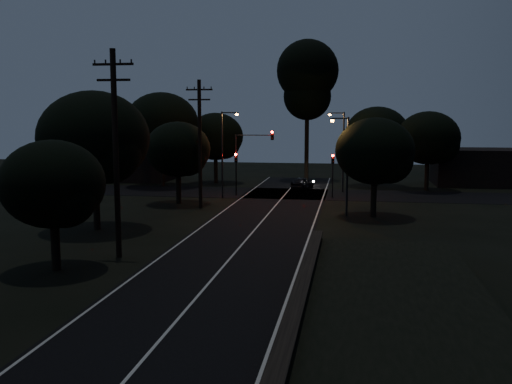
% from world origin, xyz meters
% --- Properties ---
extents(road_surface, '(60.00, 70.00, 0.03)m').
position_xyz_m(road_surface, '(0.00, 31.12, 0.01)').
color(road_surface, black).
rests_on(road_surface, ground).
extents(retaining_wall, '(6.93, 26.00, 1.60)m').
position_xyz_m(retaining_wall, '(7.74, 3.00, 0.62)').
color(retaining_wall, black).
rests_on(retaining_wall, ground).
extents(utility_pole_mid, '(2.20, 0.30, 11.00)m').
position_xyz_m(utility_pole_mid, '(-6.00, 15.00, 5.74)').
color(utility_pole_mid, black).
rests_on(utility_pole_mid, ground).
extents(utility_pole_far, '(2.20, 0.30, 10.50)m').
position_xyz_m(utility_pole_far, '(-6.00, 32.00, 5.48)').
color(utility_pole_far, black).
rests_on(utility_pole_far, ground).
extents(tree_left_b, '(5.05, 5.05, 6.42)m').
position_xyz_m(tree_left_b, '(-7.82, 11.90, 4.16)').
color(tree_left_b, black).
rests_on(tree_left_b, ground).
extents(tree_left_c, '(7.31, 7.31, 9.23)m').
position_xyz_m(tree_left_c, '(-10.24, 21.85, 5.97)').
color(tree_left_c, black).
rests_on(tree_left_c, ground).
extents(tree_left_d, '(5.62, 5.62, 7.13)m').
position_xyz_m(tree_left_d, '(-8.30, 33.89, 4.62)').
color(tree_left_d, black).
rests_on(tree_left_d, ground).
extents(tree_far_nw, '(6.31, 6.31, 8.00)m').
position_xyz_m(tree_far_nw, '(-8.78, 49.87, 5.18)').
color(tree_far_nw, black).
rests_on(tree_far_nw, ground).
extents(tree_far_w, '(7.97, 7.97, 10.17)m').
position_xyz_m(tree_far_w, '(-13.72, 45.84, 6.61)').
color(tree_far_w, black).
rests_on(tree_far_w, ground).
extents(tree_far_ne, '(6.83, 6.83, 8.64)m').
position_xyz_m(tree_far_ne, '(9.24, 49.86, 5.59)').
color(tree_far_ne, black).
rests_on(tree_far_ne, ground).
extents(tree_far_e, '(6.39, 6.39, 8.10)m').
position_xyz_m(tree_far_e, '(14.23, 46.87, 5.25)').
color(tree_far_e, black).
rests_on(tree_far_e, ground).
extents(tree_right_a, '(5.89, 5.89, 7.48)m').
position_xyz_m(tree_right_a, '(8.21, 29.88, 4.85)').
color(tree_right_a, black).
rests_on(tree_right_a, ground).
extents(tall_pine, '(7.29, 7.29, 16.58)m').
position_xyz_m(tall_pine, '(1.00, 55.00, 11.96)').
color(tall_pine, black).
rests_on(tall_pine, ground).
extents(building_left, '(10.00, 8.00, 4.40)m').
position_xyz_m(building_left, '(-20.00, 52.00, 2.20)').
color(building_left, black).
rests_on(building_left, ground).
extents(building_right, '(9.00, 7.00, 4.00)m').
position_xyz_m(building_right, '(20.00, 53.00, 2.00)').
color(building_right, black).
rests_on(building_right, ground).
extents(signal_left, '(0.28, 0.35, 4.10)m').
position_xyz_m(signal_left, '(-4.60, 39.99, 2.84)').
color(signal_left, black).
rests_on(signal_left, ground).
extents(signal_right, '(0.28, 0.35, 4.10)m').
position_xyz_m(signal_right, '(4.60, 39.99, 2.84)').
color(signal_right, black).
rests_on(signal_right, ground).
extents(signal_mast, '(3.70, 0.35, 6.25)m').
position_xyz_m(signal_mast, '(-2.91, 39.99, 4.34)').
color(signal_mast, black).
rests_on(signal_mast, ground).
extents(streetlight_a, '(1.66, 0.26, 8.00)m').
position_xyz_m(streetlight_a, '(-5.31, 38.00, 4.64)').
color(streetlight_a, black).
rests_on(streetlight_a, ground).
extents(streetlight_b, '(1.66, 0.26, 8.00)m').
position_xyz_m(streetlight_b, '(5.31, 44.00, 4.64)').
color(streetlight_b, black).
rests_on(streetlight_b, ground).
extents(streetlight_c, '(1.46, 0.26, 7.50)m').
position_xyz_m(streetlight_c, '(5.83, 30.00, 4.35)').
color(streetlight_c, black).
rests_on(streetlight_c, ground).
extents(car, '(2.45, 3.97, 1.26)m').
position_xyz_m(car, '(1.28, 46.00, 0.63)').
color(car, black).
rests_on(car, ground).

